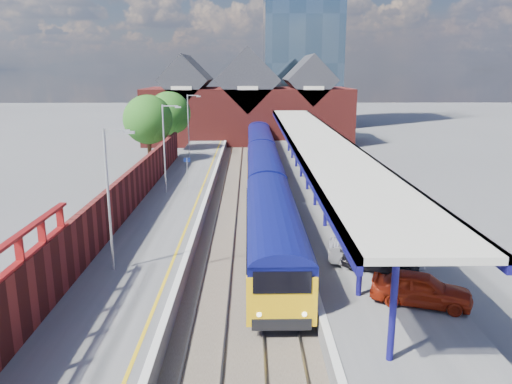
% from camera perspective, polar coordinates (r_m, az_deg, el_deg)
% --- Properties ---
extents(ground, '(240.00, 240.00, 0.00)m').
position_cam_1_polar(ground, '(48.28, -1.01, 1.10)').
color(ground, '#5B5B5E').
rests_on(ground, ground).
extents(ballast_bed, '(6.00, 76.00, 0.06)m').
position_cam_1_polar(ballast_bed, '(38.58, -1.07, -2.13)').
color(ballast_bed, '#473D33').
rests_on(ballast_bed, ground).
extents(rails, '(4.51, 76.00, 0.14)m').
position_cam_1_polar(rails, '(38.56, -1.07, -2.00)').
color(rails, slate).
rests_on(rails, ground).
extents(left_platform, '(5.00, 76.00, 1.00)m').
position_cam_1_polar(left_platform, '(38.88, -9.21, -1.46)').
color(left_platform, '#565659').
rests_on(left_platform, ground).
extents(right_platform, '(6.00, 76.00, 1.00)m').
position_cam_1_polar(right_platform, '(38.88, 7.80, -1.41)').
color(right_platform, '#565659').
rests_on(right_platform, ground).
extents(coping_left, '(0.30, 76.00, 0.05)m').
position_cam_1_polar(coping_left, '(38.47, -5.78, -0.71)').
color(coping_left, silver).
rests_on(coping_left, left_platform).
extents(coping_right, '(0.30, 76.00, 0.05)m').
position_cam_1_polar(coping_right, '(38.43, 3.62, -0.68)').
color(coping_right, silver).
rests_on(coping_right, right_platform).
extents(yellow_line, '(0.14, 76.00, 0.01)m').
position_cam_1_polar(yellow_line, '(38.53, -6.66, -0.74)').
color(yellow_line, yellow).
rests_on(yellow_line, left_platform).
extents(train, '(2.89, 65.91, 3.45)m').
position_cam_1_polar(train, '(51.56, 0.66, 4.32)').
color(train, '#0C105A').
rests_on(train, ground).
extents(canopy, '(4.50, 52.00, 4.48)m').
position_cam_1_polar(canopy, '(39.76, 6.88, 5.95)').
color(canopy, '#12105D').
rests_on(canopy, right_platform).
extents(lamp_post_b, '(1.48, 0.18, 7.00)m').
position_cam_1_polar(lamp_post_b, '(24.68, -16.25, 0.07)').
color(lamp_post_b, '#A5A8AA').
rests_on(lamp_post_b, left_platform).
extents(lamp_post_c, '(1.48, 0.18, 7.00)m').
position_cam_1_polar(lamp_post_c, '(40.05, -10.27, 5.51)').
color(lamp_post_c, '#A5A8AA').
rests_on(lamp_post_c, left_platform).
extents(lamp_post_d, '(1.48, 0.18, 7.00)m').
position_cam_1_polar(lamp_post_d, '(55.78, -7.61, 7.90)').
color(lamp_post_d, '#A5A8AA').
rests_on(lamp_post_d, left_platform).
extents(platform_sign, '(0.55, 0.08, 2.50)m').
position_cam_1_polar(platform_sign, '(42.19, -7.87, 2.84)').
color(platform_sign, '#A5A8AA').
rests_on(platform_sign, left_platform).
extents(brick_wall, '(0.35, 50.00, 3.86)m').
position_cam_1_polar(brick_wall, '(32.79, -15.46, -1.13)').
color(brick_wall, maroon).
rests_on(brick_wall, left_platform).
extents(station_building, '(30.00, 12.12, 13.78)m').
position_cam_1_polar(station_building, '(75.28, -0.93, 9.87)').
color(station_building, maroon).
rests_on(station_building, ground).
extents(glass_tower, '(14.20, 14.20, 40.30)m').
position_cam_1_polar(glass_tower, '(98.06, 5.28, 19.36)').
color(glass_tower, '#47647A').
rests_on(glass_tower, ground).
extents(tree_near, '(5.20, 5.20, 8.10)m').
position_cam_1_polar(tree_near, '(54.31, -12.10, 7.94)').
color(tree_near, '#382314').
rests_on(tree_near, ground).
extents(tree_far, '(5.20, 5.20, 8.10)m').
position_cam_1_polar(tree_far, '(61.98, -9.75, 8.73)').
color(tree_far, '#382314').
rests_on(tree_far, ground).
extents(parked_car_red, '(4.42, 2.94, 1.40)m').
position_cam_1_polar(parked_car_red, '(22.39, 18.34, -10.42)').
color(parked_car_red, maroon).
rests_on(parked_car_red, right_platform).
extents(parked_car_silver, '(4.87, 2.40, 1.54)m').
position_cam_1_polar(parked_car_silver, '(25.89, 13.49, -6.58)').
color(parked_car_silver, silver).
rests_on(parked_car_silver, right_platform).
extents(parked_car_dark, '(4.10, 2.49, 1.11)m').
position_cam_1_polar(parked_car_dark, '(25.56, 13.94, -7.39)').
color(parked_car_dark, black).
rests_on(parked_car_dark, right_platform).
extents(parked_car_blue, '(4.38, 2.41, 1.16)m').
position_cam_1_polar(parked_car_blue, '(34.78, 12.11, -1.57)').
color(parked_car_blue, navy).
rests_on(parked_car_blue, right_platform).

